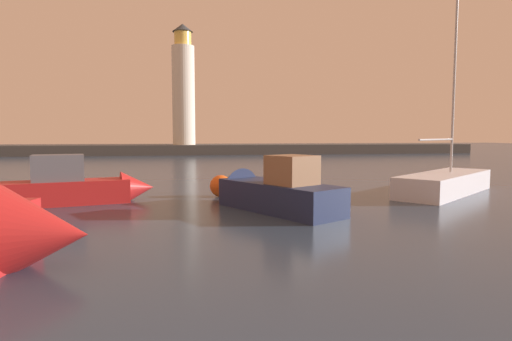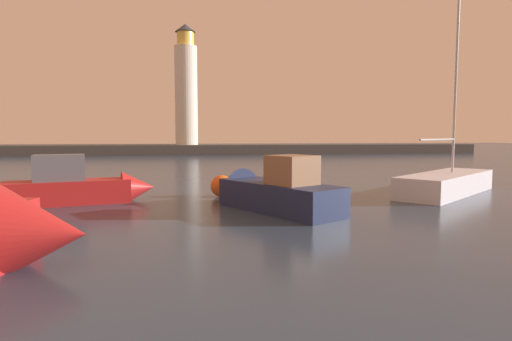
# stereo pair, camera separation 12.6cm
# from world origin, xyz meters

# --- Properties ---
(ground_plane) EXTENTS (220.00, 220.00, 0.00)m
(ground_plane) POSITION_xyz_m (0.00, 31.30, 0.00)
(ground_plane) COLOR #2D3D51
(breakwater) EXTENTS (86.23, 6.74, 1.46)m
(breakwater) POSITION_xyz_m (0.00, 62.59, 0.73)
(breakwater) COLOR #423F3D
(breakwater) RESTS_ON ground_plane
(lighthouse) EXTENTS (3.31, 3.31, 17.65)m
(lighthouse) POSITION_xyz_m (-1.71, 62.59, 9.81)
(lighthouse) COLOR silver
(lighthouse) RESTS_ON breakwater
(motorboat_1) EXTENTS (6.36, 2.97, 2.32)m
(motorboat_1) POSITION_xyz_m (-5.68, 17.60, 0.72)
(motorboat_1) COLOR #B21E1E
(motorboat_1) RESTS_ON ground_plane
(motorboat_3) EXTENTS (4.98, 6.77, 2.49)m
(motorboat_3) POSITION_xyz_m (1.86, 15.10, 0.71)
(motorboat_3) COLOR #1E284C
(motorboat_3) RESTS_ON ground_plane
(sailboat_moored) EXTENTS (7.51, 6.60, 10.41)m
(sailboat_moored) POSITION_xyz_m (11.53, 17.78, 0.56)
(sailboat_moored) COLOR silver
(sailboat_moored) RESTS_ON ground_plane
(mooring_buoy) EXTENTS (1.04, 1.04, 1.04)m
(mooring_buoy) POSITION_xyz_m (0.35, 18.54, 0.52)
(mooring_buoy) COLOR #EA5919
(mooring_buoy) RESTS_ON ground_plane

